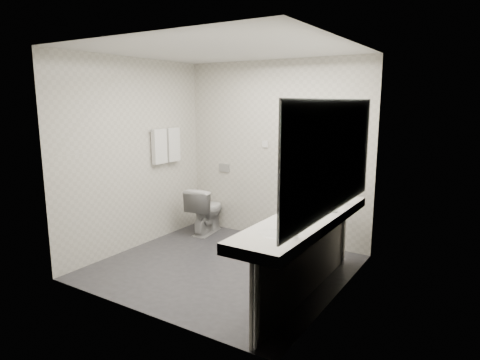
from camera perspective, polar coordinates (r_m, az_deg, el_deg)
The scene contains 30 objects.
floor at distance 5.06m, azimuth -2.39°, elevation -11.85°, with size 2.80×2.80×0.00m, color #2C2B30.
ceiling at distance 4.70m, azimuth -2.65°, elevation 17.52°, with size 2.80×2.80×0.00m, color silver.
wall_back at distance 5.83m, azimuth 4.81°, elevation 3.89°, with size 2.80×2.80×0.00m, color beige.
wall_front at distance 3.75m, azimuth -13.92°, elevation -0.31°, with size 2.80×2.80×0.00m, color beige.
wall_left at distance 5.63m, azimuth -14.32°, elevation 3.35°, with size 2.60×2.60×0.00m, color beige.
wall_right at distance 4.10m, azimuth 13.79°, elevation 0.64°, with size 2.60×2.60×0.00m, color beige.
vanity_counter at distance 4.11m, azimuth 8.96°, elevation -5.58°, with size 0.55×2.20×0.10m, color silver.
vanity_panel at distance 4.24m, azimuth 9.10°, elevation -11.14°, with size 0.03×2.15×0.75m, color gray.
vanity_post_near at distance 3.38m, azimuth 2.28°, elevation -17.01°, with size 0.06×0.06×0.75m, color silver.
vanity_post_far at distance 5.15m, azimuth 14.03°, elevation -7.32°, with size 0.06×0.06×0.75m, color silver.
mirror at distance 3.89m, azimuth 12.76°, elevation 3.13°, with size 0.02×2.20×1.05m, color #B2BCC6.
basin_near at distance 3.54m, azimuth 4.75°, elevation -7.62°, with size 0.40×0.31×0.05m, color silver.
basin_far at distance 4.69m, azimuth 12.14°, elevation -3.20°, with size 0.40×0.31×0.05m, color silver.
faucet_near at distance 3.43m, azimuth 7.67°, elevation -6.71°, with size 0.04×0.04×0.15m, color silver.
faucet_far at distance 4.61m, azimuth 14.46°, elevation -2.40°, with size 0.04×0.04×0.15m, color silver.
soap_bottle_a at distance 4.15m, azimuth 11.01°, elevation -4.02°, with size 0.05×0.05×0.11m, color beige.
soap_bottle_b at distance 4.15m, azimuth 10.57°, elevation -4.18°, with size 0.06×0.06×0.08m, color beige.
glass_left at distance 4.28m, azimuth 12.91°, elevation -3.64°, with size 0.06×0.06×0.11m, color silver.
toilet at distance 6.21m, azimuth -4.69°, elevation -4.14°, with size 0.39×0.69×0.70m, color silver.
flush_plate at distance 6.29m, azimuth -2.18°, elevation 1.68°, with size 0.18×0.02×0.12m, color #B2B5BA.
pedal_bin at distance 5.84m, azimuth 5.36°, elevation -7.25°, with size 0.20×0.20×0.29m, color #B2B5BA.
bin_lid at distance 5.79m, azimuth 5.39°, elevation -5.83°, with size 0.20×0.20×0.01m, color #B2B5BA.
towel_rail at distance 5.96m, azimuth -10.27°, elevation 6.81°, with size 0.02×0.02×0.62m, color silver.
towel_near at distance 5.87m, azimuth -11.05°, elevation 4.56°, with size 0.07×0.24×0.48m, color silver.
towel_far at distance 6.08m, azimuth -9.23°, elevation 4.83°, with size 0.07×0.24×0.48m, color silver.
dryer_cradle at distance 5.67m, azimuth 6.96°, elevation 6.19°, with size 0.10×0.04×0.14m, color gray.
dryer_barrel at distance 5.60m, azimuth 6.66°, elevation 6.45°, with size 0.08×0.08×0.14m, color gray.
dryer_cord at distance 5.68m, azimuth 6.84°, elevation 3.67°, with size 0.02×0.02×0.35m, color black.
switch_plate_a at distance 5.88m, azimuth 3.47°, elevation 4.95°, with size 0.09×0.02×0.09m, color silver.
switch_plate_b at distance 5.57m, azimuth 9.80°, elevation 4.49°, with size 0.09×0.02×0.09m, color silver.
Camera 1 is at (2.67, -3.83, 1.96)m, focal length 30.99 mm.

